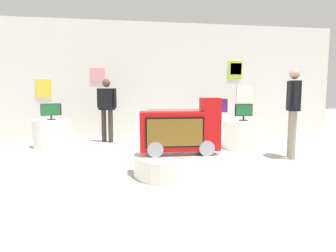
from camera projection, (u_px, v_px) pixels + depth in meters
name	position (u px, v px, depth m)	size (l,w,h in m)	color
ground_plane	(206.00, 175.00, 4.73)	(30.00, 30.00, 0.00)	#B2ADA3
back_wall_display	(163.00, 80.00, 8.81)	(10.59, 0.13, 3.23)	silver
main_display_pedestal	(179.00, 164.00, 4.75)	(1.43, 1.43, 0.31)	white
novelty_firetruck_tv	(181.00, 131.00, 4.69)	(1.24, 0.45, 0.88)	gray
display_pedestal_left_rear	(243.00, 135.00, 6.85)	(0.90, 0.90, 0.63)	white
tv_on_left_rear	(244.00, 112.00, 6.78)	(0.41, 0.21, 0.37)	black
display_pedestal_center_rear	(216.00, 127.00, 8.16)	(0.75, 0.75, 0.63)	white
tv_on_center_rear	(217.00, 106.00, 8.09)	(0.56, 0.21, 0.45)	black
display_pedestal_right_rear	(52.00, 133.00, 7.05)	(0.84, 0.84, 0.63)	white
tv_on_right_rear	(51.00, 111.00, 6.98)	(0.45, 0.20, 0.38)	black
shopper_browsing_near_truck	(293.00, 106.00, 5.76)	(0.33, 0.52, 1.71)	gray
shopper_browsing_rear	(107.00, 106.00, 7.61)	(0.49, 0.37, 1.59)	#38332D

